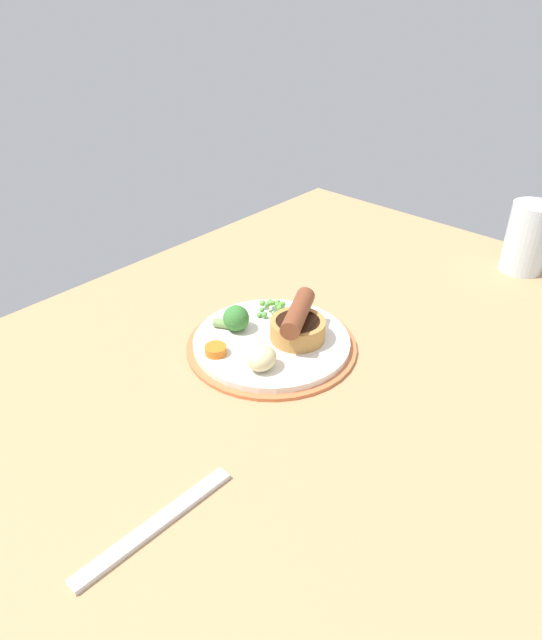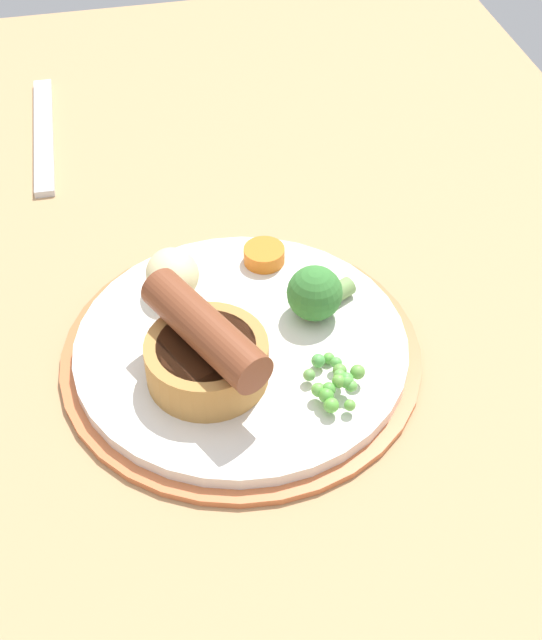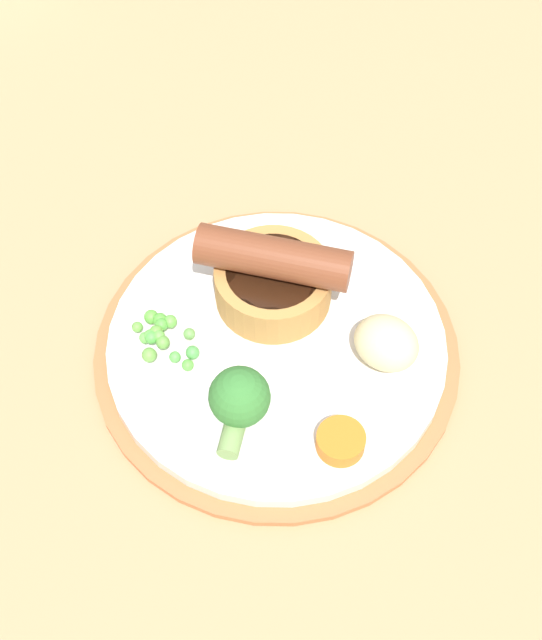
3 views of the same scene
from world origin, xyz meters
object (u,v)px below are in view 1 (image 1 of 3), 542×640
object	(u,v)px
pea_pile	(272,306)
broccoli_floret_near	(235,319)
dinner_plate	(272,344)
potato_chunk_0	(262,358)
carrot_slice_0	(216,350)
drinking_glass	(527,238)
fork	(156,525)
sausage_pudding	(298,325)

from	to	relation	value
pea_pile	broccoli_floret_near	size ratio (longest dim) A/B	0.99
dinner_plate	potato_chunk_0	xyz separation A→B (cm)	(5.87, 3.56, 2.40)
pea_pile	carrot_slice_0	xyz separation A→B (cm)	(13.01, 1.66, -0.40)
potato_chunk_0	drinking_glass	bearing A→B (deg)	166.16
potato_chunk_0	carrot_slice_0	world-z (taller)	potato_chunk_0
drinking_glass	carrot_slice_0	bearing A→B (deg)	-19.95
pea_pile	potato_chunk_0	bearing A→B (deg)	36.70
potato_chunk_0	fork	size ratio (longest dim) A/B	0.23
dinner_plate	drinking_glass	bearing A→B (deg)	160.50
drinking_glass	fork	bearing A→B (deg)	-3.50
pea_pile	drinking_glass	xyz separation A→B (cm)	(-41.08, 21.30, 3.63)
sausage_pudding	broccoli_floret_near	size ratio (longest dim) A/B	1.96
pea_pile	carrot_slice_0	size ratio (longest dim) A/B	1.71
broccoli_floret_near	carrot_slice_0	size ratio (longest dim) A/B	1.73
sausage_pudding	carrot_slice_0	world-z (taller)	sausage_pudding
broccoli_floret_near	potato_chunk_0	size ratio (longest dim) A/B	1.20
dinner_plate	broccoli_floret_near	distance (cm)	6.25
drinking_glass	dinner_plate	bearing A→B (deg)	-19.50
potato_chunk_0	broccoli_floret_near	bearing A→B (deg)	-115.07
fork	drinking_glass	world-z (taller)	drinking_glass
carrot_slice_0	fork	world-z (taller)	carrot_slice_0
dinner_plate	sausage_pudding	xyz separation A→B (cm)	(-2.49, 2.58, 3.09)
sausage_pudding	potato_chunk_0	xyz separation A→B (cm)	(8.35, 0.98, -0.69)
carrot_slice_0	sausage_pudding	bearing A→B (deg)	150.29
dinner_plate	broccoli_floret_near	world-z (taller)	broccoli_floret_near
sausage_pudding	carrot_slice_0	xyz separation A→B (cm)	(10.09, -5.76, -1.67)
broccoli_floret_near	potato_chunk_0	bearing A→B (deg)	-53.19
drinking_glass	sausage_pudding	bearing A→B (deg)	-17.51
dinner_plate	drinking_glass	xyz separation A→B (cm)	(-46.48, 16.46, 5.44)
broccoli_floret_near	carrot_slice_0	distance (cm)	6.47
pea_pile	broccoli_floret_near	world-z (taller)	broccoli_floret_near
broccoli_floret_near	potato_chunk_0	world-z (taller)	broccoli_floret_near
sausage_pudding	carrot_slice_0	size ratio (longest dim) A/B	3.39
dinner_plate	broccoli_floret_near	xyz separation A→B (cm)	(1.66, -5.43, 2.61)
potato_chunk_0	fork	world-z (taller)	potato_chunk_0
carrot_slice_0	fork	distance (cm)	26.73
dinner_plate	potato_chunk_0	size ratio (longest dim) A/B	5.63
sausage_pudding	fork	xyz separation A→B (cm)	(32.16, 9.22, -3.35)
dinner_plate	drinking_glass	size ratio (longest dim) A/B	1.97
sausage_pudding	pea_pile	distance (cm)	8.08
sausage_pudding	drinking_glass	xyz separation A→B (cm)	(-43.99, 13.88, 2.36)
fork	potato_chunk_0	bearing A→B (deg)	-159.40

